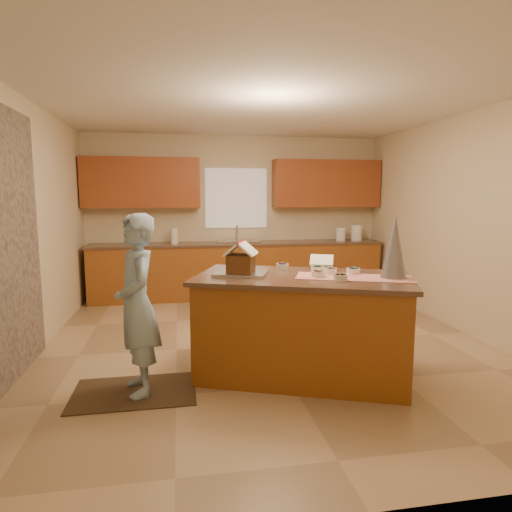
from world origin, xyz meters
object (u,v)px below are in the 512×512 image
Objects in this scene: tinsel_tree at (394,247)px; gingerbread_house at (241,261)px; island_base at (302,328)px; boy at (137,305)px.

tinsel_tree reaches higher than gingerbread_house.
gingerbread_house is at bearing -174.81° from island_base.
tinsel_tree is 2.31m from boy.
gingerbread_house is at bearing 163.27° from tinsel_tree.
tinsel_tree is at bearing 3.67° from island_base.
island_base is 1.22× the size of boy.
gingerbread_house is at bearing 92.64° from boy.
boy reaches higher than gingerbread_house.
boy is (-2.26, 0.12, -0.46)m from tinsel_tree.
island_base is 1.13m from tinsel_tree.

